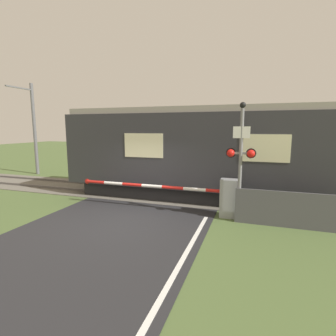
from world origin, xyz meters
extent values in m
plane|color=#4C6033|center=(0.00, 0.00, 0.00)|extent=(80.00, 80.00, 0.00)
cube|color=#666056|center=(0.00, 3.47, 0.01)|extent=(36.00, 3.20, 0.03)
cube|color=#595451|center=(0.00, 2.75, 0.08)|extent=(36.00, 0.08, 0.10)
cube|color=#595451|center=(0.00, 4.19, 0.08)|extent=(36.00, 0.08, 0.10)
cube|color=black|center=(4.20, 3.47, 0.30)|extent=(14.84, 2.40, 0.60)
cube|color=#2D2D33|center=(4.20, 3.47, 2.06)|extent=(16.13, 2.83, 2.92)
cube|color=gray|center=(4.20, 3.47, 3.64)|extent=(15.80, 2.60, 0.24)
cube|color=beige|center=(4.20, 2.05, 2.28)|extent=(1.61, 0.02, 0.93)
cube|color=beige|center=(-0.23, 2.05, 2.28)|extent=(1.61, 0.02, 0.93)
cube|color=gray|center=(3.16, 1.33, 0.64)|extent=(0.60, 0.44, 1.28)
cylinder|color=gray|center=(3.16, 1.33, 0.86)|extent=(0.16, 0.16, 0.18)
cylinder|color=red|center=(2.77, 1.33, 0.86)|extent=(0.79, 0.11, 0.11)
cylinder|color=white|center=(1.98, 1.33, 0.86)|extent=(0.79, 0.11, 0.11)
cylinder|color=red|center=(1.19, 1.33, 0.86)|extent=(0.79, 0.11, 0.11)
cylinder|color=white|center=(0.40, 1.33, 0.86)|extent=(0.79, 0.11, 0.11)
cylinder|color=red|center=(-0.39, 1.33, 0.86)|extent=(0.79, 0.11, 0.11)
cylinder|color=white|center=(-1.18, 1.33, 0.86)|extent=(0.79, 0.11, 0.11)
cylinder|color=red|center=(-1.97, 1.33, 0.86)|extent=(0.79, 0.11, 0.11)
cylinder|color=red|center=(-2.37, 1.33, 0.86)|extent=(0.20, 0.02, 0.20)
cylinder|color=gray|center=(3.49, 0.96, 1.76)|extent=(0.11, 0.11, 3.53)
cube|color=gray|center=(3.49, 0.96, 2.19)|extent=(0.72, 0.07, 0.07)
sphere|color=red|center=(3.19, 0.91, 2.19)|extent=(0.24, 0.24, 0.24)
sphere|color=red|center=(3.78, 0.91, 2.19)|extent=(0.24, 0.24, 0.24)
cylinder|color=black|center=(3.19, 1.02, 2.19)|extent=(0.30, 0.06, 0.30)
cylinder|color=black|center=(3.78, 1.02, 2.19)|extent=(0.30, 0.06, 0.30)
cube|color=white|center=(3.49, 0.92, 2.82)|extent=(0.50, 0.02, 0.35)
sphere|color=black|center=(3.49, 0.96, 3.63)|extent=(0.18, 0.18, 0.18)
cylinder|color=slate|center=(-9.41, 5.89, 2.84)|extent=(0.20, 0.20, 5.68)
cube|color=slate|center=(-9.41, 4.99, 5.28)|extent=(0.10, 1.80, 0.08)
cube|color=#4C4C51|center=(5.05, 0.90, 0.55)|extent=(3.34, 0.06, 1.10)
camera|label=1|loc=(3.89, -7.32, 2.95)|focal=28.00mm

